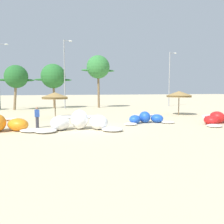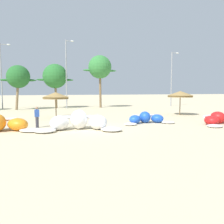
{
  "view_description": "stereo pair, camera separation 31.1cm",
  "coord_description": "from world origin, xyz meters",
  "px_view_note": "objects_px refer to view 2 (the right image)",
  "views": [
    {
      "loc": [
        -4.28,
        -17.31,
        2.89
      ],
      "look_at": [
        2.14,
        2.0,
        1.0
      ],
      "focal_mm": 37.55,
      "sensor_mm": 36.0,
      "label": 1
    },
    {
      "loc": [
        -3.98,
        -17.41,
        2.89
      ],
      "look_at": [
        2.14,
        2.0,
        1.0
      ],
      "focal_mm": 37.55,
      "sensor_mm": 36.0,
      "label": 2
    }
  ],
  "objects_px": {
    "palm_left": "(18,77)",
    "palm_left_of_gap": "(55,76)",
    "lamppost_east_center": "(172,76)",
    "lamppost_west": "(2,73)",
    "kite_left_of_center": "(79,122)",
    "kite_right_of_center": "(221,119)",
    "person_near_kites": "(37,117)",
    "beach_umbrella_middle": "(180,94)",
    "lamppost_west_center": "(67,71)",
    "palm_center_left": "(100,67)",
    "beach_umbrella_near_van": "(56,96)",
    "kite_center": "(146,119)"
  },
  "relations": [
    {
      "from": "kite_right_of_center",
      "to": "palm_left_of_gap",
      "type": "xyz_separation_m",
      "value": [
        -12.36,
        22.66,
        4.72
      ]
    },
    {
      "from": "person_near_kites",
      "to": "palm_center_left",
      "type": "relative_size",
      "value": 0.19
    },
    {
      "from": "kite_left_of_center",
      "to": "lamppost_west_center",
      "type": "relative_size",
      "value": 0.59
    },
    {
      "from": "lamppost_west",
      "to": "kite_left_of_center",
      "type": "bearing_deg",
      "value": -70.75
    },
    {
      "from": "lamppost_east_center",
      "to": "kite_left_of_center",
      "type": "bearing_deg",
      "value": -134.78
    },
    {
      "from": "kite_center",
      "to": "palm_left_of_gap",
      "type": "height_order",
      "value": "palm_left_of_gap"
    },
    {
      "from": "beach_umbrella_middle",
      "to": "lamppost_west_center",
      "type": "xyz_separation_m",
      "value": [
        -11.32,
        14.14,
        3.42
      ]
    },
    {
      "from": "person_near_kites",
      "to": "palm_left_of_gap",
      "type": "height_order",
      "value": "palm_left_of_gap"
    },
    {
      "from": "person_near_kites",
      "to": "lamppost_west",
      "type": "height_order",
      "value": "lamppost_west"
    },
    {
      "from": "beach_umbrella_near_van",
      "to": "lamppost_west_center",
      "type": "bearing_deg",
      "value": 77.98
    },
    {
      "from": "person_near_kites",
      "to": "lamppost_east_center",
      "type": "height_order",
      "value": "lamppost_east_center"
    },
    {
      "from": "kite_left_of_center",
      "to": "lamppost_west",
      "type": "height_order",
      "value": "lamppost_west"
    },
    {
      "from": "kite_center",
      "to": "lamppost_west_center",
      "type": "relative_size",
      "value": 0.46
    },
    {
      "from": "beach_umbrella_middle",
      "to": "palm_left_of_gap",
      "type": "distance_m",
      "value": 20.39
    },
    {
      "from": "beach_umbrella_near_van",
      "to": "lamppost_east_center",
      "type": "bearing_deg",
      "value": 29.83
    },
    {
      "from": "kite_right_of_center",
      "to": "palm_left_of_gap",
      "type": "distance_m",
      "value": 26.23
    },
    {
      "from": "kite_right_of_center",
      "to": "lamppost_east_center",
      "type": "bearing_deg",
      "value": 68.84
    },
    {
      "from": "kite_center",
      "to": "beach_umbrella_near_van",
      "type": "height_order",
      "value": "beach_umbrella_near_van"
    },
    {
      "from": "kite_right_of_center",
      "to": "palm_left",
      "type": "bearing_deg",
      "value": 130.19
    },
    {
      "from": "person_near_kites",
      "to": "palm_left_of_gap",
      "type": "xyz_separation_m",
      "value": [
        2.81,
        20.1,
        4.3
      ]
    },
    {
      "from": "kite_right_of_center",
      "to": "palm_center_left",
      "type": "bearing_deg",
      "value": 103.47
    },
    {
      "from": "palm_left",
      "to": "lamppost_west",
      "type": "xyz_separation_m",
      "value": [
        -2.54,
        2.72,
        0.72
      ]
    },
    {
      "from": "palm_left",
      "to": "lamppost_east_center",
      "type": "height_order",
      "value": "lamppost_east_center"
    },
    {
      "from": "kite_left_of_center",
      "to": "lamppost_west",
      "type": "relative_size",
      "value": 0.63
    },
    {
      "from": "person_near_kites",
      "to": "beach_umbrella_near_van",
      "type": "bearing_deg",
      "value": 73.51
    },
    {
      "from": "beach_umbrella_near_van",
      "to": "palm_left",
      "type": "height_order",
      "value": "palm_left"
    },
    {
      "from": "kite_center",
      "to": "kite_right_of_center",
      "type": "distance_m",
      "value": 6.43
    },
    {
      "from": "kite_left_of_center",
      "to": "beach_umbrella_near_van",
      "type": "relative_size",
      "value": 2.27
    },
    {
      "from": "palm_left_of_gap",
      "to": "lamppost_east_center",
      "type": "relative_size",
      "value": 0.73
    },
    {
      "from": "palm_center_left",
      "to": "beach_umbrella_near_van",
      "type": "bearing_deg",
      "value": -122.59
    },
    {
      "from": "person_near_kites",
      "to": "palm_left",
      "type": "distance_m",
      "value": 19.09
    },
    {
      "from": "kite_left_of_center",
      "to": "beach_umbrella_near_van",
      "type": "height_order",
      "value": "beach_umbrella_near_van"
    },
    {
      "from": "beach_umbrella_middle",
      "to": "kite_right_of_center",
      "type": "bearing_deg",
      "value": -95.4
    },
    {
      "from": "beach_umbrella_near_van",
      "to": "kite_left_of_center",
      "type": "bearing_deg",
      "value": -82.84
    },
    {
      "from": "lamppost_west_center",
      "to": "kite_left_of_center",
      "type": "bearing_deg",
      "value": -94.42
    },
    {
      "from": "person_near_kites",
      "to": "palm_left_of_gap",
      "type": "relative_size",
      "value": 0.23
    },
    {
      "from": "kite_right_of_center",
      "to": "lamppost_west",
      "type": "height_order",
      "value": "lamppost_west"
    },
    {
      "from": "person_near_kites",
      "to": "lamppost_west_center",
      "type": "height_order",
      "value": "lamppost_west_center"
    },
    {
      "from": "beach_umbrella_middle",
      "to": "palm_center_left",
      "type": "bearing_deg",
      "value": 112.13
    },
    {
      "from": "kite_left_of_center",
      "to": "lamppost_west",
      "type": "bearing_deg",
      "value": 109.25
    },
    {
      "from": "kite_right_of_center",
      "to": "lamppost_west",
      "type": "distance_m",
      "value": 31.68
    },
    {
      "from": "palm_left",
      "to": "palm_left_of_gap",
      "type": "bearing_deg",
      "value": 16.62
    },
    {
      "from": "beach_umbrella_near_van",
      "to": "person_near_kites",
      "type": "bearing_deg",
      "value": -106.49
    },
    {
      "from": "kite_right_of_center",
      "to": "palm_center_left",
      "type": "relative_size",
      "value": 0.66
    },
    {
      "from": "lamppost_west_center",
      "to": "palm_left",
      "type": "bearing_deg",
      "value": -177.51
    },
    {
      "from": "kite_left_of_center",
      "to": "kite_right_of_center",
      "type": "xyz_separation_m",
      "value": [
        12.24,
        -0.64,
        -0.15
      ]
    },
    {
      "from": "beach_umbrella_middle",
      "to": "palm_left_of_gap",
      "type": "bearing_deg",
      "value": 130.16
    },
    {
      "from": "palm_left_of_gap",
      "to": "lamppost_east_center",
      "type": "height_order",
      "value": "lamppost_east_center"
    },
    {
      "from": "kite_right_of_center",
      "to": "person_near_kites",
      "type": "bearing_deg",
      "value": 170.43
    },
    {
      "from": "kite_right_of_center",
      "to": "palm_left",
      "type": "relative_size",
      "value": 0.87
    }
  ]
}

